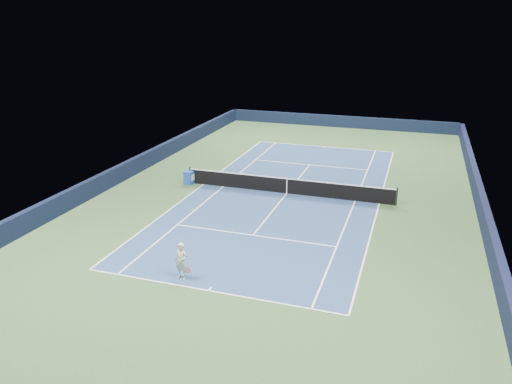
% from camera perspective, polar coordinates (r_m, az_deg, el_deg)
% --- Properties ---
extents(ground, '(40.00, 40.00, 0.00)m').
position_cam_1_polar(ground, '(30.24, 3.53, -0.16)').
color(ground, '#2F4C29').
rests_on(ground, ground).
extents(wall_far, '(22.00, 0.35, 1.10)m').
position_cam_1_polar(wall_far, '(48.87, 9.61, 7.95)').
color(wall_far, black).
rests_on(wall_far, ground).
extents(wall_right, '(0.35, 40.00, 1.10)m').
position_cam_1_polar(wall_right, '(29.43, 24.37, -1.38)').
color(wall_right, black).
rests_on(wall_right, ground).
extents(wall_left, '(0.35, 40.00, 1.10)m').
position_cam_1_polar(wall_left, '(34.28, -14.23, 2.63)').
color(wall_left, black).
rests_on(wall_left, ground).
extents(court_surface, '(10.97, 23.77, 0.01)m').
position_cam_1_polar(court_surface, '(30.23, 3.53, -0.16)').
color(court_surface, navy).
rests_on(court_surface, ground).
extents(baseline_far, '(10.97, 0.08, 0.00)m').
position_cam_1_polar(baseline_far, '(41.35, 7.80, 5.16)').
color(baseline_far, white).
rests_on(baseline_far, ground).
extents(baseline_near, '(10.97, 0.08, 0.00)m').
position_cam_1_polar(baseline_near, '(20.01, -5.46, -11.16)').
color(baseline_near, white).
rests_on(baseline_near, ground).
extents(sideline_doubles_right, '(0.08, 23.77, 0.00)m').
position_cam_1_polar(sideline_doubles_right, '(29.42, 13.90, -1.28)').
color(sideline_doubles_right, white).
rests_on(sideline_doubles_right, ground).
extents(sideline_doubles_left, '(0.08, 23.77, 0.00)m').
position_cam_1_polar(sideline_doubles_left, '(31.97, -6.01, 0.90)').
color(sideline_doubles_left, white).
rests_on(sideline_doubles_left, ground).
extents(sideline_singles_right, '(0.08, 23.77, 0.00)m').
position_cam_1_polar(sideline_singles_right, '(29.53, 11.27, -0.99)').
color(sideline_singles_right, white).
rests_on(sideline_singles_right, ground).
extents(sideline_singles_left, '(0.08, 23.77, 0.00)m').
position_cam_1_polar(sideline_singles_left, '(31.46, -3.73, 0.65)').
color(sideline_singles_left, white).
rests_on(sideline_singles_left, ground).
extents(service_line_far, '(8.23, 0.08, 0.00)m').
position_cam_1_polar(service_line_far, '(36.16, 6.15, 3.12)').
color(service_line_far, white).
rests_on(service_line_far, ground).
extents(service_line_near, '(8.23, 0.08, 0.00)m').
position_cam_1_polar(service_line_near, '(24.54, -0.34, -4.96)').
color(service_line_near, white).
rests_on(service_line_near, ground).
extents(center_service_line, '(0.08, 12.80, 0.00)m').
position_cam_1_polar(center_service_line, '(30.23, 3.53, -0.15)').
color(center_service_line, white).
rests_on(center_service_line, ground).
extents(center_mark_far, '(0.08, 0.30, 0.00)m').
position_cam_1_polar(center_mark_far, '(41.21, 7.76, 5.11)').
color(center_mark_far, white).
rests_on(center_mark_far, ground).
extents(center_mark_near, '(0.08, 0.30, 0.00)m').
position_cam_1_polar(center_mark_near, '(20.13, -5.28, -10.95)').
color(center_mark_near, white).
rests_on(center_mark_near, ground).
extents(tennis_net, '(12.90, 0.10, 1.07)m').
position_cam_1_polar(tennis_net, '(30.07, 3.55, 0.74)').
color(tennis_net, black).
rests_on(tennis_net, ground).
extents(sponsor_cube, '(0.61, 0.55, 0.85)m').
position_cam_1_polar(sponsor_cube, '(32.03, -7.68, 1.64)').
color(sponsor_cube, '#1E4BB7').
rests_on(sponsor_cube, ground).
extents(tennis_player, '(0.77, 1.27, 2.68)m').
position_cam_1_polar(tennis_player, '(20.63, -8.52, -7.82)').
color(tennis_player, silver).
rests_on(tennis_player, ground).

